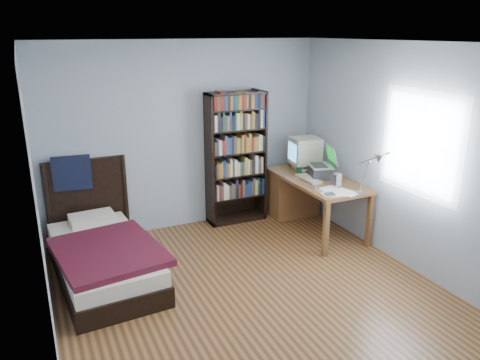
{
  "coord_description": "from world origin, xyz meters",
  "views": [
    {
      "loc": [
        -1.89,
        -3.75,
        2.6
      ],
      "look_at": [
        0.18,
        0.73,
        1.02
      ],
      "focal_mm": 35.0,
      "sensor_mm": 36.0,
      "label": 1
    }
  ],
  "objects_px": {
    "keyboard": "(309,179)",
    "desk_lamp": "(376,162)",
    "speaker": "(337,180)",
    "bookshelf": "(236,158)",
    "desk": "(298,191)",
    "crt_monitor": "(304,151)",
    "laptop": "(321,170)",
    "bed": "(102,252)",
    "soda_can": "(299,171)"
  },
  "relations": [
    {
      "from": "desk",
      "to": "bed",
      "type": "xyz_separation_m",
      "value": [
        -2.83,
        -0.49,
        -0.16
      ]
    },
    {
      "from": "speaker",
      "to": "bookshelf",
      "type": "height_order",
      "value": "bookshelf"
    },
    {
      "from": "speaker",
      "to": "soda_can",
      "type": "height_order",
      "value": "speaker"
    },
    {
      "from": "speaker",
      "to": "keyboard",
      "type": "bearing_deg",
      "value": 111.4
    },
    {
      "from": "desk_lamp",
      "to": "soda_can",
      "type": "height_order",
      "value": "desk_lamp"
    },
    {
      "from": "desk",
      "to": "soda_can",
      "type": "relative_size",
      "value": 13.34
    },
    {
      "from": "desk",
      "to": "crt_monitor",
      "type": "xyz_separation_m",
      "value": [
        0.08,
        0.01,
        0.57
      ]
    },
    {
      "from": "laptop",
      "to": "keyboard",
      "type": "xyz_separation_m",
      "value": [
        -0.17,
        0.01,
        -0.1
      ]
    },
    {
      "from": "laptop",
      "to": "keyboard",
      "type": "relative_size",
      "value": 1.04
    },
    {
      "from": "desk",
      "to": "speaker",
      "type": "bearing_deg",
      "value": -85.96
    },
    {
      "from": "desk",
      "to": "crt_monitor",
      "type": "relative_size",
      "value": 3.44
    },
    {
      "from": "laptop",
      "to": "speaker",
      "type": "distance_m",
      "value": 0.36
    },
    {
      "from": "laptop",
      "to": "speaker",
      "type": "bearing_deg",
      "value": -89.55
    },
    {
      "from": "soda_can",
      "to": "crt_monitor",
      "type": "bearing_deg",
      "value": 47.76
    },
    {
      "from": "soda_can",
      "to": "bookshelf",
      "type": "xyz_separation_m",
      "value": [
        -0.69,
        0.53,
        0.13
      ]
    },
    {
      "from": "crt_monitor",
      "to": "bed",
      "type": "xyz_separation_m",
      "value": [
        -2.91,
        -0.51,
        -0.73
      ]
    },
    {
      "from": "speaker",
      "to": "bed",
      "type": "distance_m",
      "value": 2.96
    },
    {
      "from": "desk",
      "to": "bed",
      "type": "distance_m",
      "value": 2.88
    },
    {
      "from": "desk_lamp",
      "to": "bookshelf",
      "type": "relative_size",
      "value": 0.34
    },
    {
      "from": "keyboard",
      "to": "laptop",
      "type": "bearing_deg",
      "value": -2.24
    },
    {
      "from": "soda_can",
      "to": "bed",
      "type": "xyz_separation_m",
      "value": [
        -2.69,
        -0.27,
        -0.53
      ]
    },
    {
      "from": "laptop",
      "to": "soda_can",
      "type": "xyz_separation_m",
      "value": [
        -0.19,
        0.23,
        -0.06
      ]
    },
    {
      "from": "speaker",
      "to": "bed",
      "type": "bearing_deg",
      "value": 169.06
    },
    {
      "from": "desk",
      "to": "bookshelf",
      "type": "relative_size",
      "value": 0.86
    },
    {
      "from": "crt_monitor",
      "to": "bookshelf",
      "type": "xyz_separation_m",
      "value": [
        -0.91,
        0.29,
        -0.07
      ]
    },
    {
      "from": "desk",
      "to": "laptop",
      "type": "xyz_separation_m",
      "value": [
        0.05,
        -0.46,
        0.43
      ]
    },
    {
      "from": "speaker",
      "to": "bed",
      "type": "relative_size",
      "value": 0.08
    },
    {
      "from": "laptop",
      "to": "bed",
      "type": "relative_size",
      "value": 0.22
    },
    {
      "from": "bookshelf",
      "to": "bed",
      "type": "relative_size",
      "value": 0.89
    },
    {
      "from": "desk",
      "to": "bookshelf",
      "type": "bearing_deg",
      "value": 159.94
    },
    {
      "from": "keyboard",
      "to": "soda_can",
      "type": "xyz_separation_m",
      "value": [
        -0.02,
        0.23,
        0.04
      ]
    },
    {
      "from": "bed",
      "to": "desk_lamp",
      "type": "bearing_deg",
      "value": -20.79
    },
    {
      "from": "desk",
      "to": "bed",
      "type": "bearing_deg",
      "value": -170.11
    },
    {
      "from": "desk",
      "to": "keyboard",
      "type": "xyz_separation_m",
      "value": [
        -0.12,
        -0.45,
        0.33
      ]
    },
    {
      "from": "soda_can",
      "to": "bed",
      "type": "relative_size",
      "value": 0.06
    },
    {
      "from": "laptop",
      "to": "crt_monitor",
      "type": "bearing_deg",
      "value": 86.86
    },
    {
      "from": "bookshelf",
      "to": "keyboard",
      "type": "bearing_deg",
      "value": -46.73
    },
    {
      "from": "desk",
      "to": "bookshelf",
      "type": "xyz_separation_m",
      "value": [
        -0.83,
        0.3,
        0.5
      ]
    },
    {
      "from": "soda_can",
      "to": "bookshelf",
      "type": "height_order",
      "value": "bookshelf"
    },
    {
      "from": "laptop",
      "to": "soda_can",
      "type": "distance_m",
      "value": 0.31
    },
    {
      "from": "desk",
      "to": "keyboard",
      "type": "bearing_deg",
      "value": -104.78
    },
    {
      "from": "laptop",
      "to": "bookshelf",
      "type": "height_order",
      "value": "bookshelf"
    },
    {
      "from": "desk_lamp",
      "to": "keyboard",
      "type": "height_order",
      "value": "desk_lamp"
    },
    {
      "from": "laptop",
      "to": "bookshelf",
      "type": "relative_size",
      "value": 0.24
    },
    {
      "from": "speaker",
      "to": "crt_monitor",
      "type": "bearing_deg",
      "value": 83.85
    },
    {
      "from": "speaker",
      "to": "bookshelf",
      "type": "relative_size",
      "value": 0.09
    },
    {
      "from": "keyboard",
      "to": "bed",
      "type": "xyz_separation_m",
      "value": [
        -2.71,
        -0.04,
        -0.49
      ]
    },
    {
      "from": "keyboard",
      "to": "desk_lamp",
      "type": "bearing_deg",
      "value": -83.6
    },
    {
      "from": "bookshelf",
      "to": "crt_monitor",
      "type": "bearing_deg",
      "value": -17.63
    },
    {
      "from": "crt_monitor",
      "to": "laptop",
      "type": "distance_m",
      "value": 0.49
    }
  ]
}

